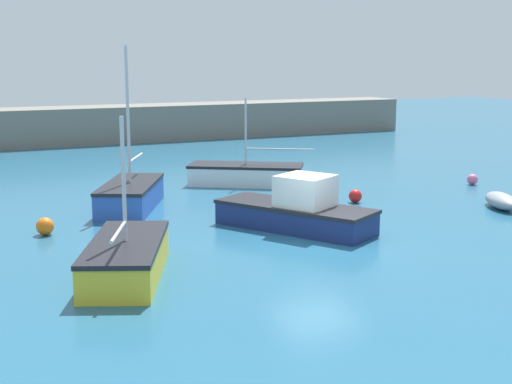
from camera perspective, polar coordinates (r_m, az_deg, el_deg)
ground_plane at (r=21.97m, az=4.90°, el=-4.31°), size 120.00×120.00×0.20m
harbor_breakwater at (r=48.33m, az=-12.40°, el=5.30°), size 45.17×3.40×2.37m
fishing_dinghy_green at (r=28.24m, az=19.04°, el=-0.67°), size 1.75×2.45×0.58m
motorboat_with_cabin at (r=23.39m, az=3.34°, el=-1.49°), size 4.23×5.59×1.84m
sailboat_short_mast at (r=18.71m, az=-10.34°, el=-5.24°), size 3.43×4.84×4.16m
sailboat_twin_hulled at (r=31.60m, az=-0.82°, el=1.43°), size 5.20×4.26×3.85m
sailboat_tall_mast at (r=26.94m, az=-10.00°, el=-0.23°), size 3.64×4.81×5.99m
mooring_buoy_orange at (r=23.71m, az=-16.53°, el=-2.64°), size 0.57×0.57×0.57m
mooring_buoy_red at (r=28.03m, az=7.95°, el=-0.32°), size 0.52×0.52×0.52m
mooring_buoy_pink at (r=33.08m, az=16.93°, el=0.98°), size 0.47×0.47×0.47m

